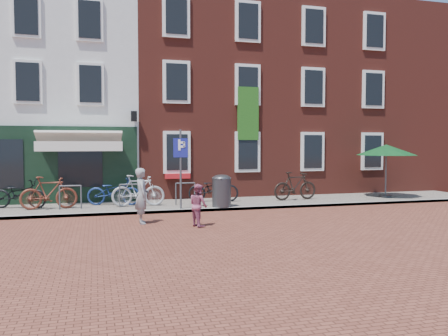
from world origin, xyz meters
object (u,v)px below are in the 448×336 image
object	(u,v)px
litter_bin	(222,189)
bicycle_4	(214,189)
parking_sign	(181,159)
woman	(142,196)
bicycle_5	(295,186)
bicycle_0	(19,194)
parasol	(386,148)
bicycle_2	(114,191)
boy	(198,205)
bicycle_1	(49,193)
bicycle_3	(138,191)

from	to	relation	value
litter_bin	bicycle_4	bearing A→B (deg)	86.35
litter_bin	parking_sign	size ratio (longest dim) A/B	0.45
woman	bicycle_5	size ratio (longest dim) A/B	0.87
parking_sign	bicycle_0	bearing A→B (deg)	163.26
woman	bicycle_4	size ratio (longest dim) A/B	0.84
litter_bin	parasol	bearing A→B (deg)	7.66
parasol	bicycle_2	world-z (taller)	parasol
boy	bicycle_2	xyz separation A→B (m)	(-2.15, 4.49, 0.00)
bicycle_5	bicycle_1	bearing A→B (deg)	85.27
parking_sign	bicycle_3	distance (m)	2.05
boy	bicycle_2	size ratio (longest dim) A/B	0.62
woman	boy	world-z (taller)	woman
bicycle_1	bicycle_5	distance (m)	9.19
litter_bin	woman	bearing A→B (deg)	-145.43
litter_bin	woman	size ratio (longest dim) A/B	0.75
bicycle_1	bicycle_5	bearing A→B (deg)	-93.32
bicycle_2	bicycle_3	size ratio (longest dim) A/B	1.03
parasol	bicycle_3	size ratio (longest dim) A/B	1.32
litter_bin	bicycle_4	world-z (taller)	litter_bin
litter_bin	parasol	distance (m)	7.63
parking_sign	bicycle_1	distance (m)	4.65
bicycle_1	bicycle_2	size ratio (longest dim) A/B	0.97
parking_sign	boy	distance (m)	3.15
parasol	bicycle_3	world-z (taller)	parasol
bicycle_1	bicycle_4	world-z (taller)	bicycle_1
bicycle_3	bicycle_4	xyz separation A→B (m)	(2.93, 0.57, -0.06)
woman	bicycle_4	xyz separation A→B (m)	(3.09, 3.59, -0.21)
bicycle_1	bicycle_2	xyz separation A→B (m)	(2.18, 0.47, -0.06)
parking_sign	bicycle_5	bearing A→B (deg)	13.76
litter_bin	parking_sign	bearing A→B (deg)	-177.68
parasol	bicycle_0	xyz separation A→B (m)	(-14.28, 0.56, -1.56)
litter_bin	boy	xyz separation A→B (m)	(-1.51, -2.96, -0.13)
woman	bicycle_3	xyz separation A→B (m)	(0.17, 3.02, -0.15)
woman	bicycle_3	distance (m)	3.03
parking_sign	woman	size ratio (longest dim) A/B	1.67
bicycle_0	bicycle_2	distance (m)	3.19
bicycle_4	bicycle_5	xyz separation A→B (m)	(3.25, -0.40, 0.06)
boy	bicycle_1	world-z (taller)	bicycle_1
parasol	woman	bearing A→B (deg)	-163.62
boy	bicycle_1	distance (m)	5.91
parasol	boy	xyz separation A→B (m)	(-8.94, -3.96, -1.57)
litter_bin	bicycle_1	size ratio (longest dim) A/B	0.65
litter_bin	bicycle_3	bearing A→B (deg)	161.32
parking_sign	bicycle_2	size ratio (longest dim) A/B	1.41
boy	parasol	bearing A→B (deg)	-84.73
parasol	bicycle_4	xyz separation A→B (m)	(-7.33, 0.52, -1.56)
bicycle_0	litter_bin	bearing A→B (deg)	-83.61
parking_sign	bicycle_0	size ratio (longest dim) A/B	1.41
bicycle_2	bicycle_4	bearing A→B (deg)	-75.44
bicycle_1	bicycle_3	xyz separation A→B (m)	(3.01, -0.10, 0.00)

